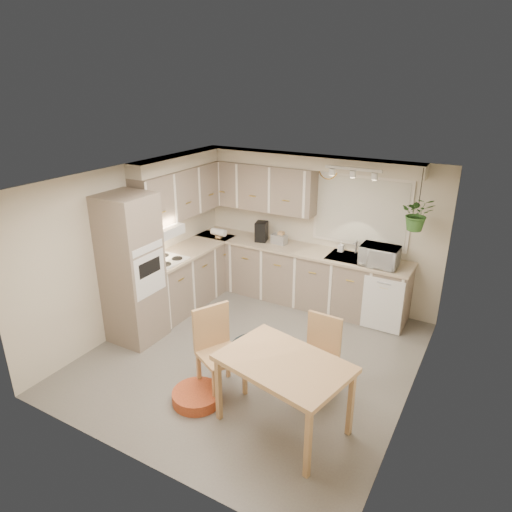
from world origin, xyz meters
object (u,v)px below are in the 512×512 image
Objects in this scene: braided_rug at (270,347)px; pet_bed at (197,396)px; dining_table at (283,394)px; microwave at (380,254)px; chair_left at (221,353)px; chair_back at (316,358)px.

braided_rug is 1.41m from pet_bed.
pet_bed is at bearing -172.76° from dining_table.
pet_bed is at bearing -113.89° from microwave.
chair_left is 1.10× the size of chair_back.
chair_back is at bearing -93.70° from microwave.
braided_rug is (-0.83, 1.27, -0.40)m from dining_table.
dining_table is at bearing -94.44° from microwave.
pet_bed is at bearing 2.21° from chair_left.
dining_table reaches higher than pet_bed.
dining_table is 0.70m from chair_back.
braided_rug is at bearing -126.49° from microwave.
microwave reaches higher than dining_table.
chair_left is at bearing -93.16° from braided_rug.
braided_rug is 2.07m from microwave.
microwave is (0.21, 2.67, 0.72)m from dining_table.
chair_left reaches higher than braided_rug.
pet_bed is at bearing -98.24° from braided_rug.
pet_bed is (-1.03, -0.13, -0.34)m from dining_table.
microwave reaches higher than chair_left.
microwave is at bearing -176.43° from chair_left.
dining_table is 1.10m from pet_bed.
chair_back is at bearing 83.43° from dining_table.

